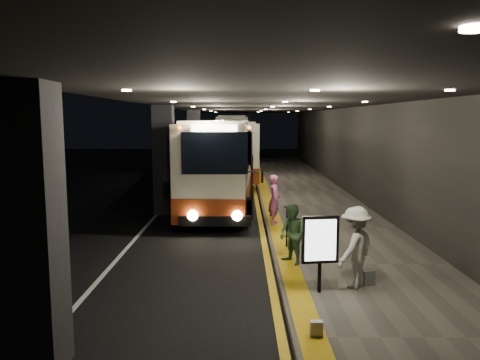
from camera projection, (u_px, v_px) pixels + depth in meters
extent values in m
plane|color=black|center=(191.00, 238.00, 15.20)|extent=(90.00, 90.00, 0.00)
cube|color=silver|center=(162.00, 209.00, 20.16)|extent=(0.12, 50.00, 0.01)
cube|color=gold|center=(258.00, 209.00, 20.14)|extent=(0.18, 50.00, 0.01)
cube|color=#514C44|center=(314.00, 207.00, 20.13)|extent=(4.50, 50.00, 0.15)
cube|color=gold|center=(270.00, 205.00, 20.12)|extent=(0.50, 50.00, 0.01)
cube|color=black|center=(368.00, 139.00, 19.74)|extent=(0.10, 50.00, 6.00)
cube|color=black|center=(32.00, 230.00, 6.98)|extent=(0.80, 0.80, 4.40)
cube|color=black|center=(164.00, 160.00, 18.88)|extent=(0.80, 0.80, 4.40)
cube|color=black|center=(194.00, 144.00, 30.78)|extent=(0.80, 0.80, 4.40)
cube|color=black|center=(262.00, 101.00, 19.54)|extent=(9.00, 50.00, 0.40)
cube|color=beige|center=(222.00, 160.00, 20.84)|extent=(2.88, 11.70, 3.29)
cube|color=maroon|center=(222.00, 187.00, 21.00)|extent=(2.90, 11.72, 0.87)
cube|color=black|center=(214.00, 153.00, 14.96)|extent=(2.13, 0.14, 1.35)
cube|color=black|center=(215.00, 221.00, 15.33)|extent=(2.38, 0.34, 0.34)
cylinder|color=black|center=(189.00, 210.00, 17.40)|extent=(0.27, 0.97, 0.97)
cylinder|color=black|center=(247.00, 210.00, 17.39)|extent=(0.27, 0.97, 0.97)
cylinder|color=black|center=(205.00, 182.00, 24.88)|extent=(0.27, 0.97, 0.97)
cylinder|color=black|center=(246.00, 182.00, 24.87)|extent=(0.27, 0.97, 0.97)
sphere|color=#FFEAA5|center=(193.00, 216.00, 15.22)|extent=(0.35, 0.35, 0.35)
sphere|color=#FFEAA5|center=(237.00, 216.00, 15.21)|extent=(0.35, 0.35, 0.35)
cube|color=#FFF2BF|center=(214.00, 128.00, 14.84)|extent=(1.45, 0.11, 0.21)
cube|color=beige|center=(232.00, 148.00, 30.27)|extent=(3.13, 11.45, 3.21)
cube|color=maroon|center=(232.00, 166.00, 30.42)|extent=(3.15, 11.47, 0.85)
cube|color=black|center=(230.00, 141.00, 24.54)|extent=(2.07, 0.20, 1.32)
cube|color=black|center=(230.00, 182.00, 24.90)|extent=(2.32, 0.41, 0.33)
cylinder|color=black|center=(213.00, 178.00, 26.91)|extent=(0.26, 0.94, 0.94)
cylinder|color=black|center=(249.00, 178.00, 26.91)|extent=(0.26, 0.94, 0.94)
cylinder|color=black|center=(219.00, 165.00, 34.21)|extent=(0.26, 0.94, 0.94)
cylinder|color=black|center=(248.00, 165.00, 34.20)|extent=(0.26, 0.94, 0.94)
cube|color=beige|center=(236.00, 136.00, 45.17)|extent=(3.13, 12.76, 3.59)
cube|color=maroon|center=(236.00, 149.00, 45.35)|extent=(3.15, 12.78, 0.95)
cube|color=black|center=(235.00, 129.00, 38.76)|extent=(2.32, 0.15, 1.48)
cube|color=black|center=(235.00, 158.00, 39.16)|extent=(2.59, 0.35, 0.37)
cylinder|color=black|center=(221.00, 156.00, 41.42)|extent=(0.30, 1.06, 1.06)
cylinder|color=black|center=(248.00, 156.00, 41.41)|extent=(0.30, 1.06, 1.06)
cylinder|color=black|center=(225.00, 150.00, 49.59)|extent=(0.30, 1.06, 1.06)
cylinder|color=black|center=(247.00, 150.00, 49.58)|extent=(0.30, 1.06, 1.06)
imported|color=pink|center=(275.00, 199.00, 16.45)|extent=(0.48, 0.68, 1.76)
imported|color=#3B6337|center=(292.00, 234.00, 11.93)|extent=(0.81, 0.89, 1.56)
imported|color=#BBBCB5|center=(356.00, 247.00, 10.27)|extent=(1.19, 1.23, 1.81)
cube|color=black|center=(369.00, 278.00, 10.47)|extent=(0.30, 0.21, 0.34)
cube|color=silver|center=(316.00, 329.00, 8.01)|extent=(0.22, 0.13, 0.27)
cylinder|color=black|center=(319.00, 277.00, 10.03)|extent=(0.08, 0.08, 0.65)
cube|color=black|center=(320.00, 239.00, 9.92)|extent=(0.80, 0.20, 1.02)
cube|color=white|center=(321.00, 240.00, 9.86)|extent=(0.67, 0.11, 0.88)
cylinder|color=black|center=(287.00, 227.00, 13.52)|extent=(0.05, 0.05, 1.19)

